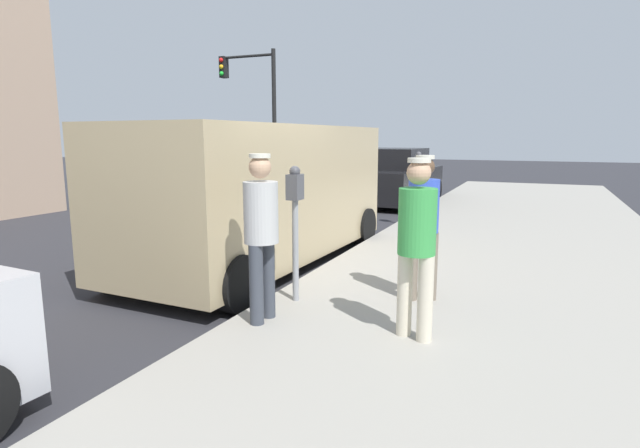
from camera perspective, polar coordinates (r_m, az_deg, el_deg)
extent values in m
plane|color=#2D2D33|center=(7.21, -9.25, -6.22)|extent=(80.00, 80.00, 0.00)
cube|color=#9E998E|center=(6.11, 19.87, -8.93)|extent=(5.00, 32.00, 0.15)
cylinder|color=gray|center=(5.63, -2.80, -3.05)|extent=(0.07, 0.07, 1.15)
cube|color=#4C4C51|center=(5.51, -2.86, 4.21)|extent=(0.14, 0.18, 0.28)
sphere|color=#47474C|center=(5.50, -2.88, 5.97)|extent=(0.12, 0.12, 0.12)
cylinder|color=gray|center=(11.24, 10.96, 3.25)|extent=(0.07, 0.07, 1.15)
cube|color=#4C4C51|center=(11.19, 11.08, 6.89)|extent=(0.14, 0.18, 0.28)
sphere|color=#47474C|center=(11.18, 11.11, 7.76)|extent=(0.12, 0.12, 0.12)
cylinder|color=#726656|center=(5.83, 12.48, -4.67)|extent=(0.14, 0.14, 0.78)
cylinder|color=#726656|center=(5.79, 10.35, -4.71)|extent=(0.14, 0.14, 0.78)
cylinder|color=blue|center=(5.68, 11.65, 2.03)|extent=(0.34, 0.34, 0.59)
sphere|color=brown|center=(5.64, 11.80, 6.36)|extent=(0.21, 0.21, 0.21)
cylinder|color=silver|center=(5.63, 11.84, 7.44)|extent=(0.20, 0.20, 0.04)
cylinder|color=beige|center=(4.66, 11.84, -8.32)|extent=(0.14, 0.14, 0.79)
cylinder|color=beige|center=(4.77, 9.57, -7.81)|extent=(0.14, 0.14, 0.79)
cylinder|color=green|center=(4.55, 10.97, 0.28)|extent=(0.34, 0.34, 0.59)
sphere|color=tan|center=(4.50, 11.15, 5.73)|extent=(0.21, 0.21, 0.21)
cylinder|color=silver|center=(4.49, 11.19, 7.10)|extent=(0.20, 0.20, 0.04)
cylinder|color=#383D47|center=(5.00, -7.23, -6.84)|extent=(0.14, 0.14, 0.80)
cylinder|color=#383D47|center=(5.18, -5.90, -6.23)|extent=(0.14, 0.14, 0.80)
cylinder|color=#B7B7B7|center=(4.94, -6.71, 1.31)|extent=(0.34, 0.34, 0.60)
sphere|color=tan|center=(4.89, -6.82, 6.41)|extent=(0.22, 0.22, 0.22)
cylinder|color=silver|center=(4.89, -6.84, 7.68)|extent=(0.21, 0.21, 0.04)
cube|color=tan|center=(7.85, -6.73, 3.84)|extent=(2.17, 5.26, 1.96)
cube|color=black|center=(9.97, 0.82, 7.43)|extent=(1.84, 0.14, 0.88)
cylinder|color=black|center=(10.18, -5.01, 0.53)|extent=(0.24, 0.69, 0.68)
cylinder|color=black|center=(9.37, 5.05, -0.28)|extent=(0.24, 0.69, 0.68)
cylinder|color=black|center=(7.04, -22.25, -4.38)|extent=(0.24, 0.69, 0.68)
cylinder|color=black|center=(5.81, -9.43, -6.70)|extent=(0.24, 0.69, 0.68)
cube|color=black|center=(15.33, 8.55, 4.59)|extent=(2.00, 4.47, 0.89)
cube|color=black|center=(15.07, 8.37, 7.34)|extent=(1.68, 2.05, 0.60)
cylinder|color=black|center=(17.19, 7.46, 4.15)|extent=(0.25, 0.61, 0.60)
cylinder|color=black|center=(16.72, 13.06, 3.82)|extent=(0.25, 0.61, 0.60)
cylinder|color=black|center=(14.12, 3.14, 2.99)|extent=(0.25, 0.61, 0.60)
cylinder|color=black|center=(13.55, 9.86, 2.57)|extent=(0.25, 0.61, 0.60)
cylinder|color=black|center=(19.50, -5.19, 11.62)|extent=(0.16, 0.16, 5.20)
cylinder|color=black|center=(20.33, -8.43, 18.28)|extent=(2.40, 0.10, 0.10)
cube|color=black|center=(20.82, -10.84, 17.04)|extent=(0.24, 0.32, 0.80)
sphere|color=red|center=(20.71, -11.14, 17.76)|extent=(0.17, 0.17, 0.17)
sphere|color=yellow|center=(20.68, -11.12, 17.08)|extent=(0.17, 0.17, 0.17)
sphere|color=green|center=(20.65, -11.10, 16.39)|extent=(0.17, 0.17, 0.17)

